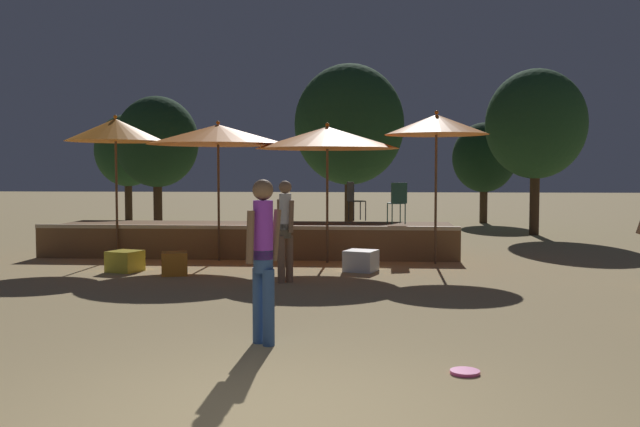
{
  "coord_description": "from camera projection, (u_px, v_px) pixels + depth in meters",
  "views": [
    {
      "loc": [
        0.79,
        -5.19,
        1.87
      ],
      "look_at": [
        0.0,
        5.31,
        1.25
      ],
      "focal_mm": 40.0,
      "sensor_mm": 36.0,
      "label": 1
    }
  ],
  "objects": [
    {
      "name": "background_tree_0",
      "position": [
        128.0,
        151.0,
        27.03
      ],
      "size": [
        2.48,
        2.48,
        4.04
      ],
      "color": "#3D2B1C",
      "rests_on": "ground"
    },
    {
      "name": "patio_umbrella_2",
      "position": [
        436.0,
        125.0,
        14.31
      ],
      "size": [
        2.1,
        2.1,
        3.1
      ],
      "color": "brown",
      "rests_on": "ground"
    },
    {
      "name": "patio_umbrella_1",
      "position": [
        115.0,
        130.0,
        15.08
      ],
      "size": [
        2.1,
        2.1,
        3.07
      ],
      "color": "brown",
      "rests_on": "ground"
    },
    {
      "name": "bistro_chair_0",
      "position": [
        354.0,
        197.0,
        16.57
      ],
      "size": [
        0.46,
        0.45,
        0.9
      ],
      "rotation": [
        0.0,
        0.0,
        2.01
      ],
      "color": "#2D3338",
      "rests_on": "wooden_deck"
    },
    {
      "name": "wooden_deck",
      "position": [
        254.0,
        239.0,
        16.33
      ],
      "size": [
        9.11,
        2.55,
        0.73
      ],
      "color": "brown",
      "rests_on": "ground"
    },
    {
      "name": "frisbee_disc",
      "position": [
        465.0,
        372.0,
        6.59
      ],
      "size": [
        0.28,
        0.28,
        0.03
      ],
      "color": "#E54C99",
      "rests_on": "ground"
    },
    {
      "name": "patio_umbrella_3",
      "position": [
        218.0,
        135.0,
        14.87
      ],
      "size": [
        2.97,
        2.97,
        2.94
      ],
      "color": "brown",
      "rests_on": "ground"
    },
    {
      "name": "background_tree_4",
      "position": [
        536.0,
        124.0,
        20.88
      ],
      "size": [
        2.92,
        2.92,
        4.88
      ],
      "color": "#3D2B1C",
      "rests_on": "ground"
    },
    {
      "name": "cube_seat_1",
      "position": [
        361.0,
        261.0,
        13.4
      ],
      "size": [
        0.7,
        0.7,
        0.39
      ],
      "rotation": [
        0.0,
        0.0,
        -0.33
      ],
      "color": "white",
      "rests_on": "ground"
    },
    {
      "name": "background_tree_3",
      "position": [
        484.0,
        158.0,
        25.84
      ],
      "size": [
        2.29,
        2.29,
        3.65
      ],
      "color": "#3D2B1C",
      "rests_on": "ground"
    },
    {
      "name": "cube_seat_2",
      "position": [
        175.0,
        264.0,
        12.89
      ],
      "size": [
        0.56,
        0.56,
        0.42
      ],
      "rotation": [
        0.0,
        0.0,
        0.28
      ],
      "color": "orange",
      "rests_on": "ground"
    },
    {
      "name": "person_2",
      "position": [
        263.0,
        254.0,
        7.67
      ],
      "size": [
        0.38,
        0.4,
        1.79
      ],
      "rotation": [
        0.0,
        0.0,
        5.54
      ],
      "color": "#2D4C7F",
      "rests_on": "ground"
    },
    {
      "name": "person_3",
      "position": [
        285.0,
        227.0,
        11.98
      ],
      "size": [
        0.35,
        0.36,
        1.72
      ],
      "rotation": [
        0.0,
        0.0,
        0.76
      ],
      "color": "#997051",
      "rests_on": "ground"
    },
    {
      "name": "background_tree_2",
      "position": [
        349.0,
        125.0,
        22.34
      ],
      "size": [
        3.44,
        3.44,
        5.25
      ],
      "color": "#3D2B1C",
      "rests_on": "ground"
    },
    {
      "name": "cube_seat_0",
      "position": [
        125.0,
        261.0,
        13.35
      ],
      "size": [
        0.68,
        0.68,
        0.39
      ],
      "rotation": [
        0.0,
        0.0,
        -0.32
      ],
      "color": "yellow",
      "rests_on": "ground"
    },
    {
      "name": "patio_umbrella_0",
      "position": [
        327.0,
        138.0,
        14.53
      ],
      "size": [
        2.95,
        2.95,
        2.87
      ],
      "color": "brown",
      "rests_on": "ground"
    },
    {
      "name": "ground_plane",
      "position": [
        267.0,
        421.0,
        5.34
      ],
      "size": [
        120.0,
        120.0,
        0.0
      ],
      "primitive_type": "plane",
      "color": "tan"
    },
    {
      "name": "bistro_chair_1",
      "position": [
        398.0,
        199.0,
        15.43
      ],
      "size": [
        0.43,
        0.44,
        0.9
      ],
      "rotation": [
        0.0,
        0.0,
        3.47
      ],
      "color": "#1E4C47",
      "rests_on": "wooden_deck"
    },
    {
      "name": "background_tree_1",
      "position": [
        157.0,
        142.0,
        22.67
      ],
      "size": [
        2.63,
        2.63,
        4.27
      ],
      "color": "#3D2B1C",
      "rests_on": "ground"
    }
  ]
}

